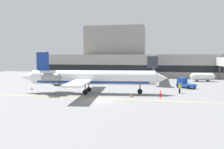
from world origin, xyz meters
name	(u,v)px	position (x,y,z in m)	size (l,w,h in m)	color
ground	(101,101)	(0.00, 0.00, -0.05)	(120.00, 120.00, 0.11)	slate
terminal_building	(127,59)	(-2.81, 47.55, 5.90)	(58.93, 14.85, 17.45)	gray
jet_bridge_west	(154,62)	(6.96, 28.94, 5.33)	(2.40, 20.64, 6.72)	silver
regional_jet	(90,78)	(-3.73, 6.73, 2.86)	(27.39, 20.73, 7.66)	white
baggage_tug	(185,83)	(13.81, 17.71, 0.98)	(4.02, 4.03, 2.16)	#1E4CB2
pushback_tractor	(57,81)	(-14.81, 16.65, 0.94)	(3.42, 3.94, 2.06)	silver
fuel_tank	(202,77)	(19.79, 31.76, 1.30)	(6.45, 2.41, 2.30)	white
marshaller	(180,88)	(12.16, 9.93, 0.96)	(0.64, 0.66, 1.90)	#191E33
safety_cone_alpha	(32,88)	(-16.72, 8.83, 0.25)	(0.47, 0.47, 0.55)	orange
safety_cone_bravo	(132,95)	(4.07, 4.47, 0.25)	(0.47, 0.47, 0.55)	orange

